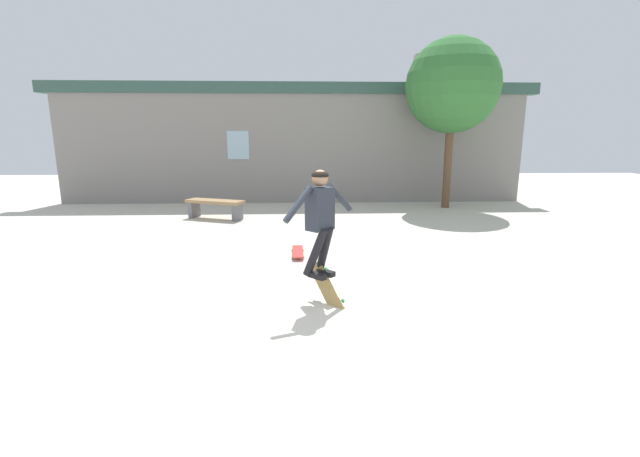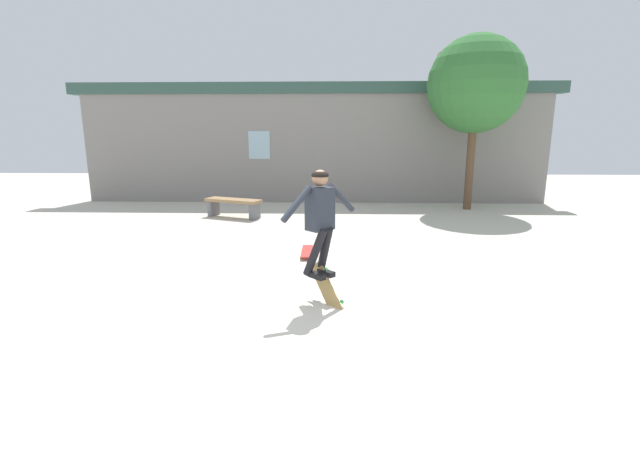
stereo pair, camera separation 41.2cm
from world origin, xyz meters
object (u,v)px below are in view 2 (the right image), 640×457
at_px(skateboard_flipping, 327,289).
at_px(skateboard_resting, 307,251).
at_px(skater, 320,214).
at_px(tree_right, 476,85).
at_px(park_bench, 233,204).

bearing_deg(skateboard_flipping, skateboard_resting, 154.40).
height_order(skater, skateboard_resting, skater).
relative_size(tree_right, skateboard_flipping, 7.13).
distance_m(skater, skateboard_flipping, 1.02).
bearing_deg(skater, skateboard_resting, 143.53).
height_order(tree_right, park_bench, tree_right).
bearing_deg(tree_right, skateboard_flipping, -118.51).
xyz_separation_m(skater, skateboard_resting, (-0.32, 2.30, -1.13)).
bearing_deg(skateboard_resting, skater, -173.20).
bearing_deg(skater, tree_right, 106.32).
height_order(park_bench, skateboard_resting, park_bench).
bearing_deg(skater, park_bench, 158.73).
distance_m(tree_right, skater, 9.01).
xyz_separation_m(park_bench, skateboard_resting, (2.25, -3.70, -0.30)).
distance_m(park_bench, skateboard_resting, 4.34).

